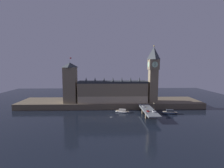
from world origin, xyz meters
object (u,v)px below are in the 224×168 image
at_px(pedestrian_mid_walk, 154,109).
at_px(boat_upstream, 122,111).
at_px(car_southbound_lead, 154,111).
at_px(street_lamp_near, 147,110).
at_px(victoria_tower, 70,83).
at_px(car_northbound_trail, 148,111).
at_px(boat_downstream, 170,112).
at_px(street_lamp_mid, 154,105).
at_px(car_northbound_lead, 144,106).
at_px(pedestrian_near_rail, 147,112).
at_px(clock_tower, 153,73).
at_px(street_lamp_far, 140,102).
at_px(pedestrian_far_rail, 140,105).

distance_m(pedestrian_mid_walk, boat_upstream, 34.32).
xyz_separation_m(car_southbound_lead, boat_upstream, (-27.19, 22.45, -5.96)).
xyz_separation_m(car_southbound_lead, street_lamp_near, (-7.90, -5.13, 3.04)).
xyz_separation_m(victoria_tower, boat_upstream, (59.31, -20.77, -28.90)).
height_order(car_northbound_trail, boat_downstream, car_northbound_trail).
bearing_deg(street_lamp_mid, victoria_tower, 159.38).
height_order(car_northbound_lead, pedestrian_mid_walk, pedestrian_mid_walk).
bearing_deg(street_lamp_near, pedestrian_mid_walk, 47.86).
bearing_deg(pedestrian_near_rail, car_northbound_lead, 83.84).
height_order(clock_tower, street_lamp_far, clock_tower).
height_order(street_lamp_near, boat_upstream, street_lamp_near).
distance_m(car_southbound_lead, pedestrian_far_rail, 25.27).
relative_size(street_lamp_near, street_lamp_far, 0.89).
bearing_deg(clock_tower, car_northbound_trail, -111.34).
bearing_deg(car_northbound_trail, boat_downstream, 27.34).
distance_m(street_lamp_near, boat_downstream, 36.97).
bearing_deg(clock_tower, boat_downstream, -66.04).
height_order(car_northbound_lead, street_lamp_mid, street_lamp_mid).
distance_m(pedestrian_mid_walk, street_lamp_near, 15.76).
relative_size(pedestrian_far_rail, street_lamp_near, 0.26).
xyz_separation_m(clock_tower, street_lamp_far, (-18.15, -16.56, -31.04)).
relative_size(car_northbound_lead, pedestrian_near_rail, 2.56).
height_order(pedestrian_mid_walk, pedestrian_far_rail, pedestrian_mid_walk).
bearing_deg(pedestrian_far_rail, car_northbound_trail, -83.61).
distance_m(street_lamp_far, boat_downstream, 32.01).
height_order(street_lamp_near, street_lamp_far, street_lamp_far).
bearing_deg(street_lamp_near, street_lamp_mid, 53.74).
bearing_deg(car_southbound_lead, street_lamp_near, -146.98).
xyz_separation_m(victoria_tower, pedestrian_far_rail, (79.00, -19.09, -22.83)).
bearing_deg(street_lamp_mid, street_lamp_near, -126.26).
xyz_separation_m(pedestrian_mid_walk, pedestrian_far_rail, (-10.00, 17.77, -0.06)).
distance_m(street_lamp_mid, boat_downstream, 21.54).
xyz_separation_m(victoria_tower, pedestrian_near_rail, (79.00, -47.19, -22.68)).
relative_size(car_northbound_trail, street_lamp_near, 0.68).
bearing_deg(car_southbound_lead, clock_tower, 75.92).
xyz_separation_m(street_lamp_mid, street_lamp_far, (-10.80, 14.72, 0.03)).
height_order(boat_upstream, boat_downstream, boat_downstream).
xyz_separation_m(street_lamp_far, boat_upstream, (-19.29, -1.86, -9.47)).
distance_m(victoria_tower, car_northbound_lead, 88.04).
bearing_deg(pedestrian_mid_walk, pedestrian_far_rail, 119.35).
relative_size(car_northbound_trail, pedestrian_near_rail, 2.22).
height_order(pedestrian_near_rail, boat_downstream, pedestrian_near_rail).
xyz_separation_m(car_southbound_lead, boat_downstream, (21.51, 15.54, -5.59)).
distance_m(pedestrian_mid_walk, boat_downstream, 21.88).
bearing_deg(car_northbound_trail, car_northbound_lead, 90.00).
bearing_deg(pedestrian_mid_walk, victoria_tower, 157.50).
xyz_separation_m(car_northbound_trail, pedestrian_far_rail, (-2.50, 22.30, 0.14)).
distance_m(clock_tower, boat_upstream, 58.16).
relative_size(pedestrian_mid_walk, street_lamp_mid, 0.25).
xyz_separation_m(car_northbound_trail, street_lamp_near, (-2.90, -6.96, 3.08)).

